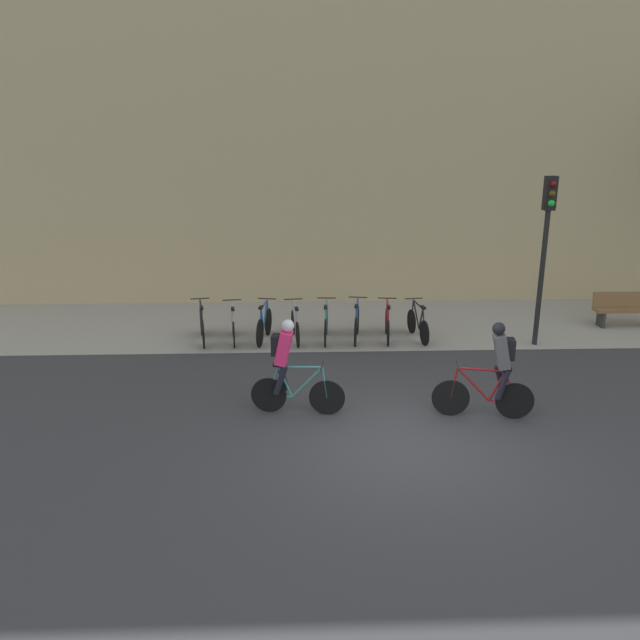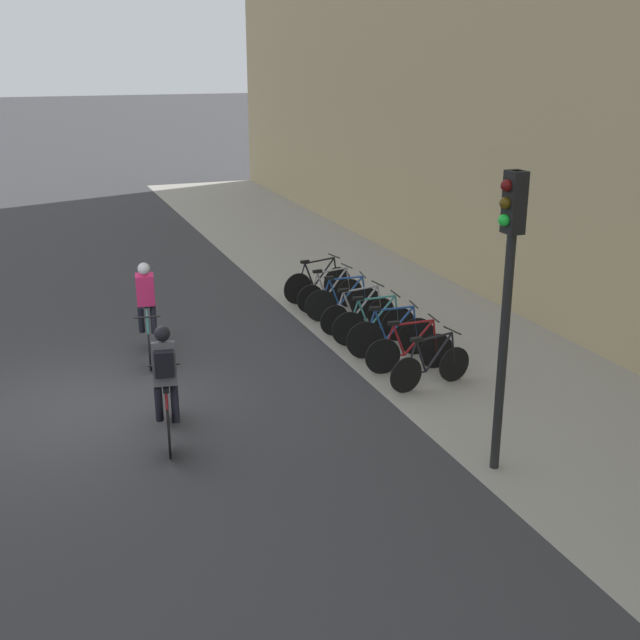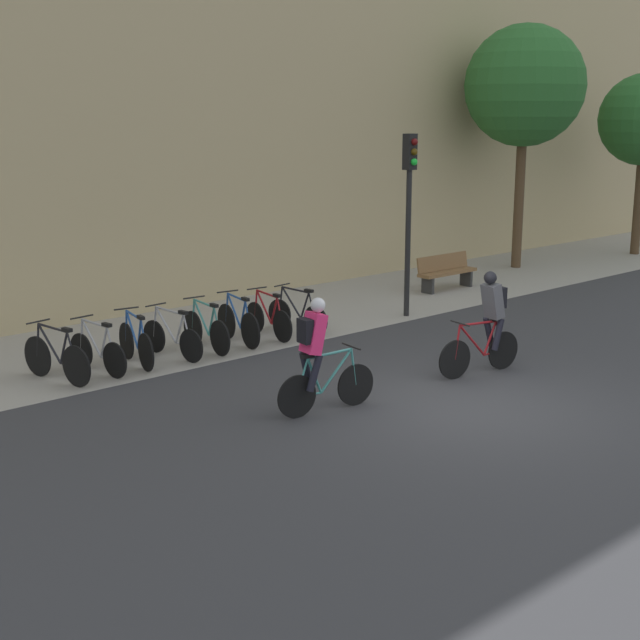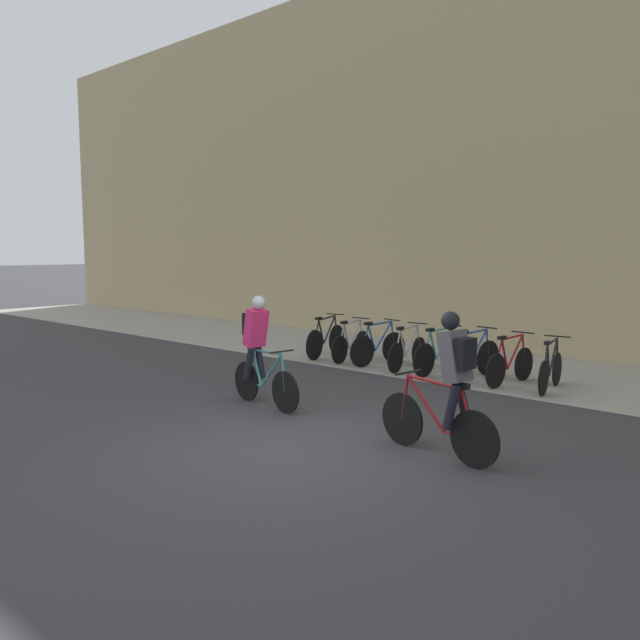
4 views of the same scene
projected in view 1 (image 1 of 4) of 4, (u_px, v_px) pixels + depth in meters
The scene contains 15 objects.
ground at pixel (406, 443), 10.22m from camera, with size 200.00×200.00×0.00m, color #333335.
kerb_strip at pixel (364, 323), 16.68m from camera, with size 44.00×4.50×0.01m, color gray.
building_facade at pixel (358, 127), 17.67m from camera, with size 44.00×0.60×10.12m, color tan.
cyclist_pink at pixel (288, 364), 11.09m from camera, with size 1.70×0.52×1.77m.
cyclist_grey at pixel (496, 368), 10.89m from camera, with size 1.77×0.53×1.78m.
parked_bike_0 at pixel (202, 325), 15.11m from camera, with size 0.49×1.71×0.98m.
parked_bike_1 at pixel (233, 326), 15.15m from camera, with size 0.46×1.59×0.95m.
parked_bike_2 at pixel (264, 325), 15.17m from camera, with size 0.46×1.61×0.97m.
parked_bike_3 at pixel (295, 325), 15.20m from camera, with size 0.46×1.68×0.94m.
parked_bike_4 at pixel (326, 324), 15.22m from camera, with size 0.46×1.68×0.97m.
parked_bike_5 at pixel (357, 324), 15.24m from camera, with size 0.46×1.67×0.99m.
parked_bike_6 at pixel (387, 324), 15.27m from camera, with size 0.46×1.63×0.95m.
parked_bike_7 at pixel (418, 324), 15.30m from camera, with size 0.46×1.58×0.94m.
traffic_light_pole at pixel (546, 231), 14.23m from camera, with size 0.26×0.30×3.97m.
bench at pixel (629, 308), 16.34m from camera, with size 1.88×0.44×0.89m.
Camera 1 is at (-1.74, -9.15, 4.88)m, focal length 35.00 mm.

